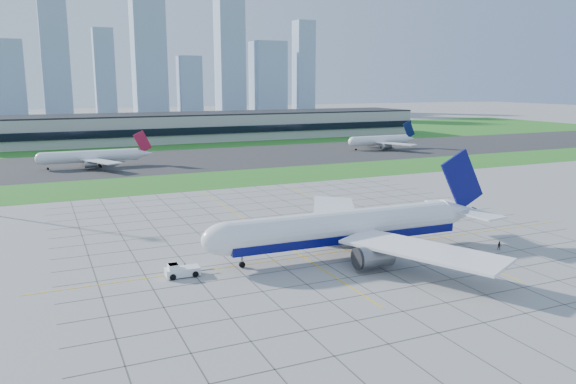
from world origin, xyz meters
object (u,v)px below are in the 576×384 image
object	(u,v)px
airliner	(347,228)
distant_jet_1	(93,156)
crew_near	(185,268)
crew_far	(500,246)
distant_jet_2	(381,140)
pushback_tug	(181,271)

from	to	relation	value
airliner	distant_jet_1	xyz separation A→B (m)	(-34.12, 142.31, -0.88)
crew_near	airliner	bearing A→B (deg)	-85.25
airliner	crew_near	xyz separation A→B (m)	(-31.71, 2.44, -4.57)
airliner	distant_jet_1	size ratio (longest dim) A/B	1.48
crew_far	distant_jet_2	world-z (taller)	distant_jet_2
crew_far	distant_jet_2	size ratio (longest dim) A/B	0.04
airliner	distant_jet_1	distance (m)	146.35
airliner	crew_far	size ratio (longest dim) A/B	35.24
pushback_tug	crew_far	size ratio (longest dim) A/B	4.84
crew_far	pushback_tug	bearing A→B (deg)	-151.97
airliner	pushback_tug	distance (m)	33.25
crew_near	crew_far	size ratio (longest dim) A/B	0.89
pushback_tug	crew_far	distance (m)	63.48
distant_jet_1	pushback_tug	bearing A→B (deg)	-89.53
airliner	pushback_tug	world-z (taller)	airliner
crew_near	distant_jet_2	world-z (taller)	distant_jet_2
distant_jet_2	crew_near	bearing A→B (deg)	-133.32
distant_jet_1	distant_jet_2	xyz separation A→B (m)	(140.19, 6.24, -0.00)
crew_far	airliner	bearing A→B (deg)	-161.44
crew_near	distant_jet_2	distance (m)	200.86
airliner	distant_jet_1	bearing A→B (deg)	105.02
distant_jet_2	airliner	bearing A→B (deg)	-125.53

